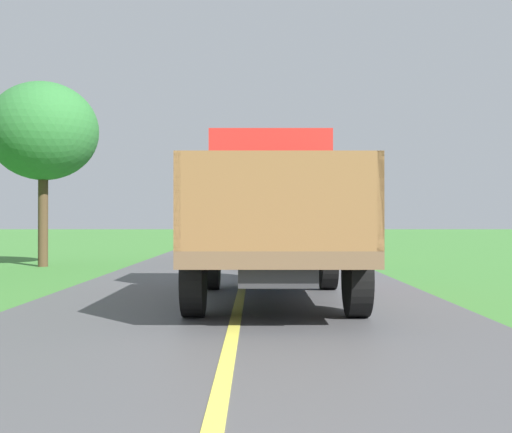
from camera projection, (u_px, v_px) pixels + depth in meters
banana_truck_near at (270, 211)px, 10.92m from camera, size 2.38×5.82×2.80m
banana_truck_far at (272, 216)px, 20.28m from camera, size 2.38×5.81×2.80m
roadside_tree_near_left at (44, 132)px, 18.77m from camera, size 3.13×3.13×5.29m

